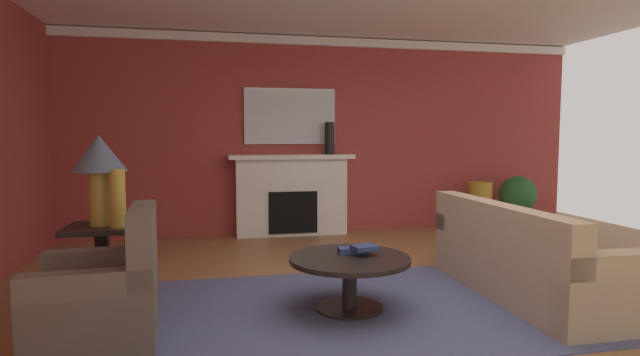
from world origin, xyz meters
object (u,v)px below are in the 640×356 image
at_px(vase_tall_corner, 480,207).
at_px(vase_mantel_right, 329,138).
at_px(fireplace, 292,197).
at_px(potted_plant, 517,198).
at_px(mantel_mirror, 290,116).
at_px(side_table, 103,261).
at_px(coffee_table, 350,270).
at_px(table_lamp, 99,162).
at_px(armchair_near_window, 102,300).
at_px(sofa, 528,264).
at_px(vase_on_side_table, 117,198).

height_order(vase_tall_corner, vase_mantel_right, vase_mantel_right).
xyz_separation_m(fireplace, potted_plant, (3.43, -0.35, -0.06)).
xyz_separation_m(mantel_mirror, side_table, (-2.02, -2.86, -1.33)).
bearing_deg(side_table, vase_tall_corner, 26.75).
bearing_deg(fireplace, coffee_table, -90.33).
distance_m(vase_mantel_right, potted_plant, 3.04).
height_order(mantel_mirror, table_lamp, mantel_mirror).
bearing_deg(side_table, vase_mantel_right, 46.34).
relative_size(armchair_near_window, vase_mantel_right, 2.03).
xyz_separation_m(sofa, vase_on_side_table, (-3.51, 0.36, 0.64)).
bearing_deg(fireplace, table_lamp, -126.38).
bearing_deg(side_table, coffee_table, -13.80).
distance_m(vase_on_side_table, vase_mantel_right, 3.74).
height_order(mantel_mirror, sofa, mantel_mirror).
relative_size(sofa, vase_tall_corner, 2.81).
bearing_deg(vase_on_side_table, side_table, 141.34).
height_order(table_lamp, vase_mantel_right, vase_mantel_right).
bearing_deg(coffee_table, fireplace, 89.67).
bearing_deg(sofa, fireplace, 117.02).
bearing_deg(mantel_mirror, sofa, -63.83).
relative_size(mantel_mirror, side_table, 1.90).
relative_size(fireplace, coffee_table, 1.80).
height_order(coffee_table, vase_on_side_table, vase_on_side_table).
relative_size(vase_on_side_table, potted_plant, 0.57).
distance_m(fireplace, side_table, 3.41).
relative_size(mantel_mirror, armchair_near_window, 1.40).
xyz_separation_m(mantel_mirror, coffee_table, (-0.02, -3.36, -1.39)).
relative_size(armchair_near_window, coffee_table, 0.95).
xyz_separation_m(vase_on_side_table, vase_mantel_right, (2.42, 2.81, 0.47)).
bearing_deg(vase_mantel_right, vase_tall_corner, -6.26).
height_order(mantel_mirror, coffee_table, mantel_mirror).
distance_m(sofa, potted_plant, 3.38).
distance_m(armchair_near_window, table_lamp, 1.21).
height_order(sofa, vase_tall_corner, sofa).
height_order(fireplace, vase_tall_corner, fireplace).
distance_m(fireplace, table_lamp, 3.47).
relative_size(vase_tall_corner, vase_on_side_table, 1.57).
bearing_deg(vase_on_side_table, vase_mantel_right, 49.29).
relative_size(armchair_near_window, vase_on_side_table, 2.00).
distance_m(side_table, vase_tall_corner, 5.43).
distance_m(sofa, vase_on_side_table, 3.59).
height_order(vase_on_side_table, potted_plant, vase_on_side_table).
xyz_separation_m(table_lamp, potted_plant, (5.45, 2.39, -0.73)).
bearing_deg(fireplace, vase_tall_corner, -6.04).
distance_m(coffee_table, vase_mantel_right, 3.41).
xyz_separation_m(fireplace, mantel_mirror, (-0.00, 0.12, 1.17)).
distance_m(fireplace, vase_on_side_table, 3.44).
height_order(coffee_table, vase_mantel_right, vase_mantel_right).
bearing_deg(coffee_table, vase_mantel_right, 79.88).
bearing_deg(fireplace, mantel_mirror, 90.00).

